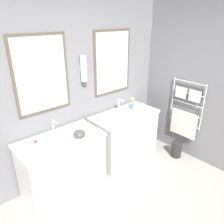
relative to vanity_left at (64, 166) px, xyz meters
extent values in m
cube|color=slate|center=(0.13, 0.38, 0.88)|extent=(5.55, 0.06, 2.60)
cube|color=brown|center=(0.00, 0.34, 1.20)|extent=(0.73, 0.02, 0.99)
cube|color=#B2BCBA|center=(0.00, 0.33, 1.20)|extent=(0.66, 0.01, 0.92)
cube|color=brown|center=(1.18, 0.34, 1.20)|extent=(0.73, 0.02, 0.99)
cube|color=#B2BCBA|center=(1.18, 0.33, 1.20)|extent=(0.66, 0.01, 0.92)
cylinder|color=white|center=(0.59, 0.29, 1.20)|extent=(0.09, 0.09, 0.35)
cube|color=silver|center=(0.59, 0.34, 1.20)|extent=(0.05, 0.02, 0.08)
cube|color=slate|center=(2.13, -0.65, 0.88)|extent=(0.06, 3.72, 2.60)
cylinder|color=silver|center=(2.07, -0.81, 0.53)|extent=(0.02, 0.02, 0.79)
cylinder|color=silver|center=(2.07, -0.25, 0.53)|extent=(0.02, 0.02, 0.79)
cylinder|color=silver|center=(2.07, -0.53, 0.89)|extent=(0.02, 0.56, 0.02)
cylinder|color=silver|center=(2.07, -0.53, 0.71)|extent=(0.02, 0.56, 0.02)
cylinder|color=silver|center=(2.07, -0.53, 0.53)|extent=(0.02, 0.56, 0.02)
cylinder|color=silver|center=(2.07, -0.53, 0.35)|extent=(0.02, 0.56, 0.02)
cylinder|color=silver|center=(2.07, -0.53, 0.16)|extent=(0.02, 0.56, 0.02)
cube|color=silver|center=(2.05, -0.53, 0.16)|extent=(0.04, 0.47, 0.45)
cube|color=silver|center=(2.05, -0.66, 0.70)|extent=(0.04, 0.19, 0.18)
cube|color=silver|center=(2.05, -0.41, 0.70)|extent=(0.04, 0.19, 0.18)
cube|color=silver|center=(0.00, 0.04, -0.03)|extent=(1.08, 0.55, 0.80)
ellipsoid|color=silver|center=(0.00, -0.24, -0.03)|extent=(0.99, 0.12, 0.67)
cube|color=white|center=(0.00, 0.04, 0.39)|extent=(1.11, 0.57, 0.04)
ellipsoid|color=white|center=(0.00, 0.01, 0.38)|extent=(0.34, 0.29, 0.08)
cylinder|color=silver|center=(0.00, -0.31, 0.13)|extent=(0.30, 0.01, 0.01)
cylinder|color=silver|center=(0.00, -0.31, -0.12)|extent=(0.30, 0.01, 0.01)
cube|color=silver|center=(1.18, 0.04, -0.03)|extent=(1.08, 0.55, 0.80)
ellipsoid|color=silver|center=(1.18, -0.24, -0.03)|extent=(0.99, 0.12, 0.67)
cube|color=white|center=(1.18, 0.04, 0.39)|extent=(1.11, 0.57, 0.04)
ellipsoid|color=white|center=(1.18, 0.01, 0.38)|extent=(0.34, 0.29, 0.08)
cylinder|color=silver|center=(1.18, -0.31, 0.13)|extent=(0.30, 0.01, 0.01)
cylinder|color=silver|center=(1.18, -0.31, -0.12)|extent=(0.30, 0.01, 0.01)
cylinder|color=silver|center=(0.00, 0.19, 0.53)|extent=(0.02, 0.02, 0.22)
cylinder|color=silver|center=(0.00, 0.13, 0.63)|extent=(0.02, 0.12, 0.02)
cylinder|color=silver|center=(-0.07, 0.19, 0.43)|extent=(0.03, 0.03, 0.04)
cylinder|color=silver|center=(0.07, 0.19, 0.43)|extent=(0.03, 0.03, 0.04)
cylinder|color=silver|center=(1.18, 0.19, 0.53)|extent=(0.02, 0.02, 0.22)
cylinder|color=silver|center=(1.18, 0.13, 0.63)|extent=(0.02, 0.12, 0.02)
cylinder|color=silver|center=(1.11, 0.19, 0.43)|extent=(0.03, 0.03, 0.04)
cylinder|color=silver|center=(1.25, 0.19, 0.43)|extent=(0.03, 0.03, 0.04)
cylinder|color=silver|center=(-0.35, -0.06, 0.48)|extent=(0.06, 0.06, 0.13)
cylinder|color=red|center=(-0.35, -0.06, 0.56)|extent=(0.04, 0.04, 0.02)
ellipsoid|color=#4C4742|center=(0.21, -0.09, 0.46)|extent=(0.16, 0.16, 0.10)
cylinder|color=teal|center=(1.41, 0.10, 0.46)|extent=(0.07, 0.07, 0.09)
cylinder|color=#477238|center=(1.41, 0.10, 0.55)|extent=(0.01, 0.01, 0.08)
sphere|color=#E5BF47|center=(1.41, 0.10, 0.59)|extent=(0.06, 0.06, 0.06)
cylinder|color=#282626|center=(1.89, -0.56, -0.28)|extent=(0.17, 0.17, 0.29)
torus|color=#282626|center=(1.89, -0.56, -0.14)|extent=(0.18, 0.18, 0.01)
camera|label=1|loc=(-1.12, -2.23, 1.86)|focal=35.00mm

